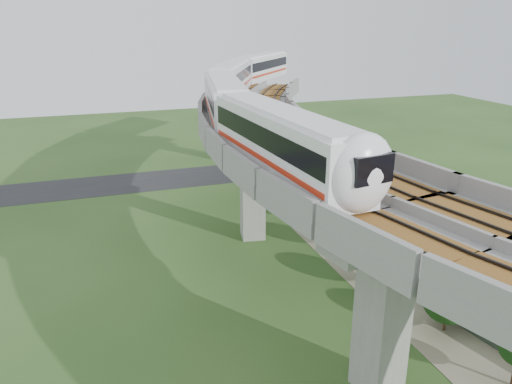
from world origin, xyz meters
TOP-DOWN VIEW (x-y plane):
  - ground at (0.00, 0.00)m, footprint 160.00×160.00m
  - dirt_lot at (14.00, -2.00)m, footprint 18.00×26.00m
  - asphalt_road at (0.00, 30.00)m, footprint 60.00×8.00m
  - viaduct at (3.84, 0.00)m, footprint 19.58×73.98m
  - metro_train at (3.05, 17.77)m, footprint 21.83×58.47m
  - fence at (9.75, 0.00)m, footprint 3.87×38.73m
  - tree_0 at (11.78, 23.65)m, footprint 2.31×2.31m
  - tree_1 at (8.54, 16.94)m, footprint 2.06×2.06m
  - tree_2 at (7.13, 12.28)m, footprint 2.03×2.03m
  - tree_3 at (7.17, 5.76)m, footprint 3.10×3.10m
  - tree_4 at (6.76, -0.98)m, footprint 3.15×3.15m
  - tree_5 at (7.80, -7.31)m, footprint 3.03×3.03m
  - car_dark at (10.65, -1.18)m, footprint 4.49×2.94m

SIDE VIEW (x-z plane):
  - ground at x=0.00m, z-range 0.00..0.00m
  - asphalt_road at x=0.00m, z-range 0.00..0.03m
  - dirt_lot at x=14.00m, z-range 0.00..0.04m
  - car_dark at x=10.65m, z-range 0.04..1.25m
  - fence at x=9.75m, z-range 0.00..1.50m
  - tree_1 at x=8.54m, z-range 0.40..2.96m
  - tree_0 at x=11.78m, z-range 0.38..3.12m
  - tree_5 at x=7.80m, z-range 0.36..3.65m
  - tree_4 at x=6.76m, z-range 0.41..3.91m
  - tree_2 at x=7.13m, z-range 0.69..3.81m
  - tree_3 at x=7.17m, z-range 0.50..4.14m
  - viaduct at x=3.84m, z-range 3.35..14.75m
  - metro_train at x=3.05m, z-range 10.49..14.13m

